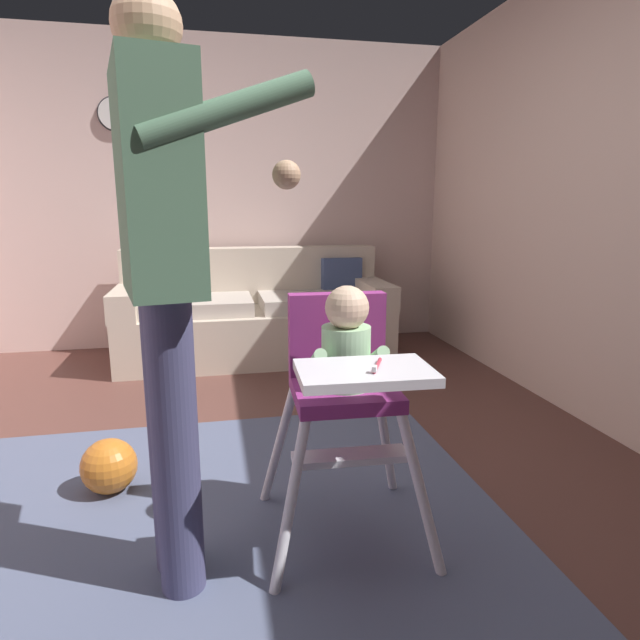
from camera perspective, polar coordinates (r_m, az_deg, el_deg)
name	(u,v)px	position (r m, az deg, el deg)	size (l,w,h in m)	color
ground	(213,513)	(2.41, -11.34, -19.59)	(5.76, 6.96, 0.10)	brown
wall_far	(203,196)	(4.76, -12.34, 12.81)	(4.96, 0.06, 2.56)	beige
wall_right	(634,190)	(3.14, 30.53, 11.89)	(0.06, 5.96, 2.56)	beige
area_rug	(202,575)	(2.01, -12.48, -25.05)	(2.37, 2.60, 0.01)	#505874
couch	(256,316)	(4.35, -6.81, 0.45)	(2.12, 0.86, 0.86)	beige
high_chair	(345,368)	(1.88, 2.66, -5.15)	(0.63, 0.75, 0.95)	white
adult_standing	(164,274)	(1.64, -16.29, 4.76)	(0.58, 0.50, 1.78)	#403F63
toy_ball	(109,466)	(2.53, -21.60, -14.29)	(0.23, 0.23, 0.23)	orange
wall_clock	(115,114)	(4.82, -21.05, 19.85)	(0.27, 0.04, 0.27)	white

